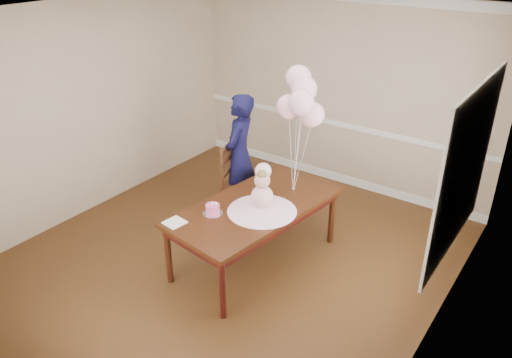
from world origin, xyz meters
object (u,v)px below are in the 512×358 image
object	(u,v)px
dining_table_top	(255,207)
birthday_cake	(213,209)
dining_chair_seat	(243,186)
woman	(239,155)

from	to	relation	value
dining_table_top	birthday_cake	bearing A→B (deg)	-113.96
dining_chair_seat	woman	world-z (taller)	woman
birthday_cake	woman	world-z (taller)	woman
dining_table_top	dining_chair_seat	size ratio (longest dim) A/B	4.33
birthday_cake	woman	size ratio (longest dim) A/B	0.09
dining_table_top	birthday_cake	xyz separation A→B (m)	(-0.25, -0.41, 0.08)
dining_table_top	woman	world-z (taller)	woman
birthday_cake	dining_chair_seat	size ratio (longest dim) A/B	0.32
dining_table_top	woman	size ratio (longest dim) A/B	1.21
birthday_cake	dining_chair_seat	xyz separation A→B (m)	(-0.44, 1.10, -0.33)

